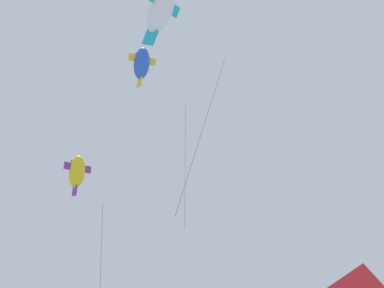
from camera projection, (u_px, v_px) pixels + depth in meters
name	position (u px, v px, depth m)	size (l,w,h in m)	color
kite_fish_mid_left	(142.00, 64.00, 28.28)	(3.89, 3.29, 9.10)	blue
kite_fish_low_drifter	(77.00, 172.00, 21.54)	(2.00, 1.81, 5.71)	yellow
kite_fish_near_right	(161.00, 9.00, 22.21)	(4.34, 2.55, 9.46)	white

